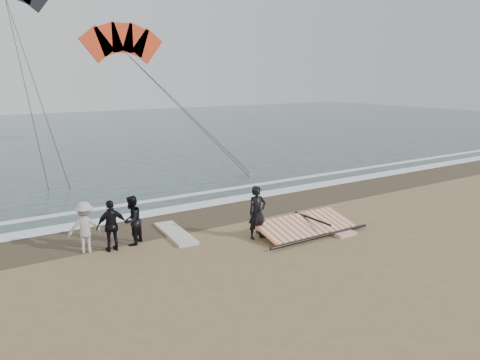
% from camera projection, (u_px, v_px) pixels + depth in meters
% --- Properties ---
extents(ground, '(120.00, 120.00, 0.00)m').
position_uv_depth(ground, '(299.00, 248.00, 14.35)').
color(ground, '#8C704C').
rests_on(ground, ground).
extents(sea, '(120.00, 54.00, 0.02)m').
position_uv_depth(sea, '(56.00, 135.00, 41.30)').
color(sea, '#233838').
rests_on(sea, ground).
extents(wet_sand, '(120.00, 2.80, 0.01)m').
position_uv_depth(wet_sand, '(223.00, 213.00, 18.03)').
color(wet_sand, '#4C3D2B').
rests_on(wet_sand, ground).
extents(foam_near, '(120.00, 0.90, 0.01)m').
position_uv_depth(foam_near, '(206.00, 204.00, 19.17)').
color(foam_near, white).
rests_on(foam_near, sea).
extents(foam_far, '(120.00, 0.45, 0.01)m').
position_uv_depth(foam_far, '(187.00, 195.00, 20.55)').
color(foam_far, white).
rests_on(foam_far, sea).
extents(man_main, '(0.66, 0.45, 1.74)m').
position_uv_depth(man_main, '(257.00, 212.00, 15.03)').
color(man_main, black).
rests_on(man_main, ground).
extents(board_white, '(0.76, 2.69, 0.11)m').
position_uv_depth(board_white, '(321.00, 225.00, 16.39)').
color(board_white, silver).
rests_on(board_white, ground).
extents(board_cream, '(0.90, 2.55, 0.10)m').
position_uv_depth(board_cream, '(175.00, 233.00, 15.52)').
color(board_cream, beige).
rests_on(board_cream, ground).
extents(trio_cluster, '(2.45, 1.01, 1.57)m').
position_uv_depth(trio_cluster, '(107.00, 225.00, 14.08)').
color(trio_cluster, black).
rests_on(trio_cluster, ground).
extents(sail_rig, '(4.07, 1.77, 0.49)m').
position_uv_depth(sail_rig, '(301.00, 227.00, 15.75)').
color(sail_rig, black).
rests_on(sail_rig, ground).
extents(kite_red, '(6.47, 6.74, 15.03)m').
position_uv_depth(kite_red, '(123.00, 45.00, 32.44)').
color(kite_red, red).
rests_on(kite_red, ground).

